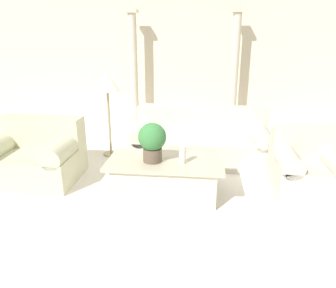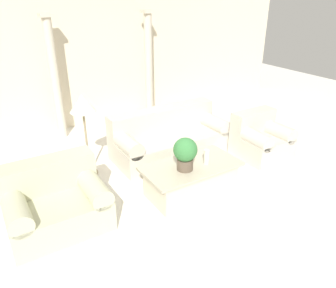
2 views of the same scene
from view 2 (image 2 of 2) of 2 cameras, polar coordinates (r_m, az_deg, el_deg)
name	(u,v)px [view 2 (image 2 of 2)]	position (r m, az deg, el deg)	size (l,w,h in m)	color
ground_plane	(181,180)	(5.29, 2.31, -6.36)	(16.00, 16.00, 0.00)	silver
wall_back	(100,50)	(7.46, -11.80, 15.75)	(10.00, 0.06, 3.20)	beige
sofa_long	(169,137)	(5.99, 0.12, 1.22)	(2.09, 0.93, 0.82)	beige
loveseat	(55,201)	(4.46, -19.09, -9.35)	(1.21, 0.93, 0.82)	beige
coffee_table	(191,179)	(4.87, 3.97, -6.09)	(1.42, 0.74, 0.48)	beige
potted_plant	(185,152)	(4.50, 3.02, -1.47)	(0.34, 0.34, 0.48)	brown
pillar_candle	(207,157)	(4.76, 6.73, -2.22)	(0.08, 0.08, 0.22)	silver
floor_lamp	(83,108)	(5.15, -14.64, 6.12)	(0.39, 0.39, 1.36)	gray
column_left	(55,78)	(6.81, -19.08, 10.77)	(0.24, 0.24, 2.39)	beige
column_right	(149,66)	(7.52, -3.36, 13.36)	(0.24, 0.24, 2.39)	beige
armchair	(260,138)	(6.16, 15.76, 1.03)	(0.87, 0.83, 0.79)	beige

